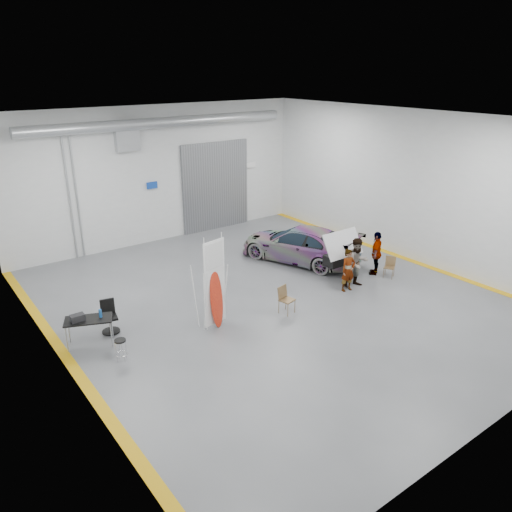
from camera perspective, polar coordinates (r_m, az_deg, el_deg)
ground at (r=17.27m, az=1.83°, el=-4.92°), size 16.00×16.00×0.00m
room_shell at (r=17.80m, az=-1.91°, el=9.75°), size 14.02×16.18×6.01m
sedan_car at (r=20.40m, az=5.01°, el=1.37°), size 3.59×5.36×1.44m
person_a at (r=17.89m, az=10.49°, el=-1.60°), size 0.61×0.44×1.55m
person_b at (r=18.23m, az=11.49°, el=-0.75°), size 1.04×0.88×1.84m
person_c at (r=19.52m, az=13.59°, el=0.34°), size 1.05×0.88×1.70m
surfboard_display at (r=15.02m, az=-4.80°, el=-4.05°), size 0.83×0.34×2.98m
folding_chair_near at (r=16.24m, az=3.52°, el=-5.60°), size 0.51×0.53×0.90m
folding_chair_far at (r=19.54m, az=14.92°, el=-1.68°), size 0.50×0.61×0.79m
shop_stool at (r=14.22m, az=-15.16°, el=-10.35°), size 0.33×0.33×0.64m
work_table at (r=14.98m, az=-18.91°, el=-6.89°), size 1.46×1.11×1.07m
office_chair at (r=15.69m, az=-16.46°, el=-6.86°), size 0.54×0.55×1.01m
trunk_lid at (r=18.65m, az=9.62°, el=1.65°), size 1.68×1.02×0.04m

